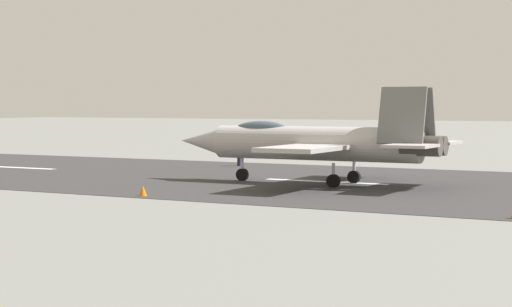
{
  "coord_description": "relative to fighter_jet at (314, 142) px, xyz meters",
  "views": [
    {
      "loc": [
        -21.95,
        48.76,
        4.7
      ],
      "look_at": [
        -0.58,
        9.45,
        2.2
      ],
      "focal_mm": 61.92,
      "sensor_mm": 36.0,
      "label": 1
    }
  ],
  "objects": [
    {
      "name": "crew_person",
      "position": [
        11.3,
        -11.05,
        -1.68
      ],
      "size": [
        0.35,
        0.69,
        1.58
      ],
      "color": "#1E2338",
      "rests_on": "ground"
    },
    {
      "name": "runway_strip",
      "position": [
        0.18,
        -1.6,
        -2.46
      ],
      "size": [
        240.0,
        26.0,
        0.02
      ],
      "color": "#323132",
      "rests_on": "ground"
    },
    {
      "name": "fighter_jet",
      "position": [
        0.0,
        0.0,
        0.0
      ],
      "size": [
        17.13,
        13.6,
        5.67
      ],
      "color": "#B0ADAC",
      "rests_on": "ground"
    },
    {
      "name": "marker_cone_mid",
      "position": [
        4.78,
        10.46,
        -2.19
      ],
      "size": [
        0.44,
        0.44,
        0.55
      ],
      "primitive_type": "cone",
      "color": "orange",
      "rests_on": "ground"
    },
    {
      "name": "ground_plane",
      "position": [
        0.19,
        -1.6,
        -2.47
      ],
      "size": [
        400.0,
        400.0,
        0.0
      ],
      "primitive_type": "plane",
      "color": "slate"
    }
  ]
}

